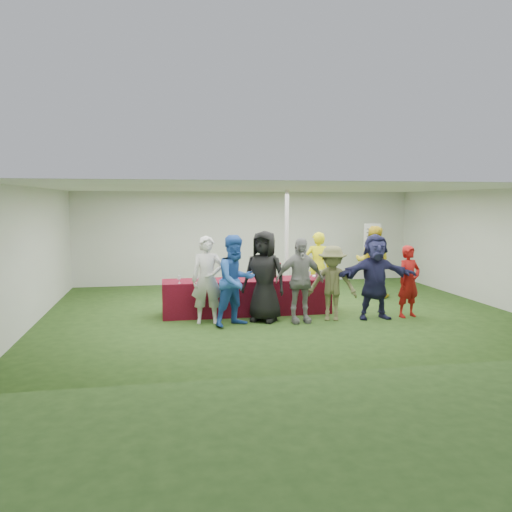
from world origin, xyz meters
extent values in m
plane|color=#284719|center=(0.00, 0.00, 0.00)|extent=(60.00, 60.00, 0.00)
plane|color=white|center=(0.00, 4.00, 1.35)|extent=(10.00, 0.00, 10.00)
plane|color=white|center=(0.00, -4.00, 1.35)|extent=(10.00, 0.00, 10.00)
plane|color=white|center=(-5.00, 0.00, 1.35)|extent=(0.00, 8.00, 8.00)
plane|color=white|center=(5.00, 0.00, 1.35)|extent=(0.00, 8.00, 8.00)
plane|color=white|center=(0.00, 0.00, 2.70)|extent=(10.00, 10.00, 0.00)
cylinder|color=silver|center=(0.50, 1.20, 1.35)|extent=(0.10, 0.10, 2.70)
cube|color=maroon|center=(-0.71, -0.11, 0.38)|extent=(3.60, 0.80, 0.75)
cylinder|color=black|center=(-0.41, 0.01, 0.86)|extent=(0.07, 0.07, 0.22)
cylinder|color=black|center=(-0.41, 0.01, 1.01)|extent=(0.03, 0.03, 0.08)
cylinder|color=maroon|center=(-0.41, 0.01, 1.06)|extent=(0.03, 0.03, 0.02)
cylinder|color=black|center=(-0.30, 0.08, 0.86)|extent=(0.07, 0.07, 0.22)
cylinder|color=black|center=(-0.30, 0.08, 1.01)|extent=(0.03, 0.03, 0.08)
cylinder|color=maroon|center=(-0.30, 0.08, 1.06)|extent=(0.03, 0.03, 0.02)
cylinder|color=black|center=(-0.14, 0.01, 0.86)|extent=(0.07, 0.07, 0.22)
cylinder|color=black|center=(-0.14, 0.01, 1.01)|extent=(0.03, 0.03, 0.08)
cylinder|color=maroon|center=(-0.14, 0.01, 1.06)|extent=(0.03, 0.03, 0.02)
cylinder|color=black|center=(-0.06, 0.02, 0.86)|extent=(0.07, 0.07, 0.22)
cylinder|color=black|center=(-0.06, 0.02, 1.01)|extent=(0.03, 0.03, 0.08)
cylinder|color=maroon|center=(-0.06, 0.02, 1.06)|extent=(0.03, 0.03, 0.02)
cylinder|color=black|center=(0.07, 0.03, 0.86)|extent=(0.07, 0.07, 0.22)
cylinder|color=black|center=(0.07, 0.03, 1.01)|extent=(0.03, 0.03, 0.08)
cylinder|color=maroon|center=(0.07, 0.03, 1.06)|extent=(0.03, 0.03, 0.02)
cylinder|color=silver|center=(-2.16, -0.36, 0.75)|extent=(0.06, 0.06, 0.00)
cylinder|color=silver|center=(-2.16, -0.36, 0.79)|extent=(0.01, 0.01, 0.07)
cylinder|color=silver|center=(-2.16, -0.36, 0.87)|extent=(0.06, 0.06, 0.08)
cylinder|color=#460709|center=(-2.16, -0.36, 0.84)|extent=(0.05, 0.05, 0.02)
cylinder|color=silver|center=(-1.80, -0.37, 0.75)|extent=(0.06, 0.06, 0.00)
cylinder|color=silver|center=(-1.80, -0.37, 0.79)|extent=(0.01, 0.01, 0.07)
cylinder|color=silver|center=(-1.80, -0.37, 0.87)|extent=(0.06, 0.06, 0.08)
cylinder|color=#460709|center=(-1.80, -0.37, 0.84)|extent=(0.05, 0.05, 0.02)
cylinder|color=silver|center=(-1.46, -0.36, 0.75)|extent=(0.06, 0.06, 0.00)
cylinder|color=silver|center=(-1.46, -0.36, 0.79)|extent=(0.01, 0.01, 0.07)
cylinder|color=silver|center=(-1.46, -0.36, 0.87)|extent=(0.06, 0.06, 0.08)
cylinder|color=silver|center=(-1.04, -0.41, 0.75)|extent=(0.06, 0.06, 0.00)
cylinder|color=silver|center=(-1.04, -0.41, 0.79)|extent=(0.01, 0.01, 0.07)
cylinder|color=silver|center=(-1.04, -0.41, 0.87)|extent=(0.06, 0.06, 0.08)
cylinder|color=silver|center=(0.63, -0.33, 0.75)|extent=(0.06, 0.06, 0.00)
cylinder|color=silver|center=(0.63, -0.33, 0.79)|extent=(0.01, 0.01, 0.07)
cylinder|color=silver|center=(0.63, -0.33, 0.87)|extent=(0.06, 0.06, 0.08)
cylinder|color=silver|center=(-0.61, -0.03, 0.85)|extent=(0.07, 0.07, 0.20)
cylinder|color=silver|center=(-0.61, -0.03, 0.96)|extent=(0.03, 0.03, 0.03)
cube|color=white|center=(0.92, -0.06, 0.77)|extent=(0.25, 0.18, 0.03)
cylinder|color=slate|center=(0.89, -0.33, 0.84)|extent=(0.25, 0.25, 0.18)
cylinder|color=slate|center=(3.11, 2.53, 0.55)|extent=(0.02, 0.02, 1.10)
cylinder|color=slate|center=(3.51, 2.53, 0.55)|extent=(0.02, 0.02, 1.10)
cube|color=white|center=(3.31, 2.53, 1.45)|extent=(0.50, 0.02, 0.70)
cube|color=black|center=(3.31, 2.51, 1.65)|extent=(0.36, 0.01, 0.02)
cube|color=black|center=(3.31, 2.51, 1.55)|extent=(0.36, 0.01, 0.02)
cube|color=black|center=(3.31, 2.51, 1.45)|extent=(0.36, 0.01, 0.02)
cube|color=black|center=(3.31, 2.51, 1.35)|extent=(0.36, 0.01, 0.02)
cube|color=black|center=(3.31, 2.51, 1.25)|extent=(0.36, 0.01, 0.02)
imported|color=yellow|center=(1.22, 0.95, 0.84)|extent=(0.71, 0.57, 1.69)
imported|color=yellow|center=(2.75, 1.19, 0.90)|extent=(1.10, 1.03, 1.80)
imported|color=silver|center=(-1.62, -0.80, 0.87)|extent=(0.68, 0.49, 1.74)
imported|color=#2453B0|center=(-1.09, -1.11, 0.89)|extent=(1.08, 1.00, 1.78)
imported|color=black|center=(-0.48, -0.84, 0.92)|extent=(1.07, 0.97, 1.84)
imported|color=gray|center=(0.20, -1.07, 0.85)|extent=(1.02, 0.47, 1.70)
imported|color=brown|center=(0.89, -1.03, 0.76)|extent=(1.12, 0.87, 1.53)
imported|color=#1E1F44|center=(1.81, -1.06, 0.88)|extent=(1.66, 0.62, 1.76)
imported|color=#9D1210|center=(2.57, -1.03, 0.75)|extent=(0.62, 0.49, 1.51)
camera|label=1|loc=(-2.48, -10.57, 2.42)|focal=35.00mm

